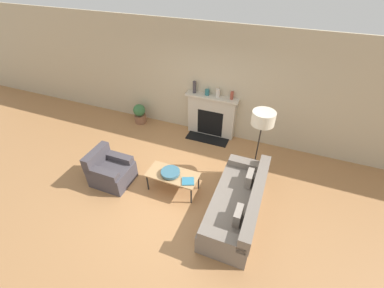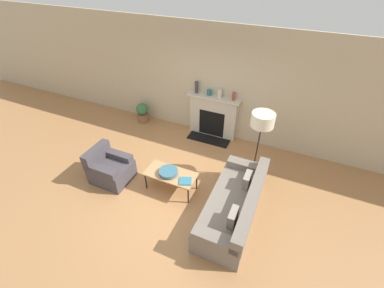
{
  "view_description": "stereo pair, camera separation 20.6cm",
  "coord_description": "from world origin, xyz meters",
  "px_view_note": "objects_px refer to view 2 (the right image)",
  "views": [
    {
      "loc": [
        1.72,
        -3.41,
        4.17
      ],
      "look_at": [
        -0.07,
        1.11,
        0.45
      ],
      "focal_mm": 24.0,
      "sensor_mm": 36.0,
      "label": 1
    },
    {
      "loc": [
        1.91,
        -3.33,
        4.17
      ],
      "look_at": [
        -0.07,
        1.11,
        0.45
      ],
      "focal_mm": 24.0,
      "sensor_mm": 36.0,
      "label": 2
    }
  ],
  "objects_px": {
    "bowl": "(168,172)",
    "mantel_vase_right": "(234,96)",
    "floor_lamp": "(262,123)",
    "book": "(185,181)",
    "mantel_vase_left": "(197,87)",
    "potted_plant": "(142,112)",
    "fireplace": "(213,117)",
    "couch": "(235,206)",
    "mantel_vase_center_right": "(220,94)",
    "mantel_vase_center_left": "(209,92)",
    "coffee_table": "(171,175)",
    "armchair_near": "(110,168)"
  },
  "relations": [
    {
      "from": "mantel_vase_left",
      "to": "mantel_vase_center_left",
      "type": "distance_m",
      "value": 0.36
    },
    {
      "from": "coffee_table",
      "to": "floor_lamp",
      "type": "height_order",
      "value": "floor_lamp"
    },
    {
      "from": "book",
      "to": "potted_plant",
      "type": "height_order",
      "value": "potted_plant"
    },
    {
      "from": "book",
      "to": "mantel_vase_center_left",
      "type": "xyz_separation_m",
      "value": [
        -0.43,
        2.37,
        0.8
      ]
    },
    {
      "from": "mantel_vase_right",
      "to": "potted_plant",
      "type": "xyz_separation_m",
      "value": [
        -2.64,
        -0.2,
        -0.98
      ]
    },
    {
      "from": "armchair_near",
      "to": "coffee_table",
      "type": "xyz_separation_m",
      "value": [
        1.39,
        0.27,
        0.11
      ]
    },
    {
      "from": "couch",
      "to": "mantel_vase_center_left",
      "type": "xyz_separation_m",
      "value": [
        -1.49,
        2.43,
        0.96
      ]
    },
    {
      "from": "mantel_vase_center_right",
      "to": "potted_plant",
      "type": "distance_m",
      "value": 2.49
    },
    {
      "from": "floor_lamp",
      "to": "mantel_vase_center_right",
      "type": "height_order",
      "value": "floor_lamp"
    },
    {
      "from": "bowl",
      "to": "floor_lamp",
      "type": "height_order",
      "value": "floor_lamp"
    },
    {
      "from": "fireplace",
      "to": "book",
      "type": "xyz_separation_m",
      "value": [
        0.29,
        -2.35,
        -0.12
      ]
    },
    {
      "from": "bowl",
      "to": "armchair_near",
      "type": "bearing_deg",
      "value": -169.07
    },
    {
      "from": "couch",
      "to": "coffee_table",
      "type": "distance_m",
      "value": 1.45
    },
    {
      "from": "fireplace",
      "to": "mantel_vase_left",
      "type": "bearing_deg",
      "value": 178.34
    },
    {
      "from": "bowl",
      "to": "book",
      "type": "relative_size",
      "value": 1.28
    },
    {
      "from": "armchair_near",
      "to": "mantel_vase_left",
      "type": "xyz_separation_m",
      "value": [
        0.98,
        2.56,
        1.04
      ]
    },
    {
      "from": "fireplace",
      "to": "mantel_vase_center_left",
      "type": "distance_m",
      "value": 0.69
    },
    {
      "from": "book",
      "to": "mantel_vase_center_left",
      "type": "height_order",
      "value": "mantel_vase_center_left"
    },
    {
      "from": "bowl",
      "to": "mantel_vase_right",
      "type": "xyz_separation_m",
      "value": [
        0.63,
        2.3,
        0.79
      ]
    },
    {
      "from": "couch",
      "to": "mantel_vase_right",
      "type": "height_order",
      "value": "mantel_vase_right"
    },
    {
      "from": "armchair_near",
      "to": "bowl",
      "type": "height_order",
      "value": "armchair_near"
    },
    {
      "from": "couch",
      "to": "potted_plant",
      "type": "relative_size",
      "value": 3.64
    },
    {
      "from": "armchair_near",
      "to": "coffee_table",
      "type": "height_order",
      "value": "armchair_near"
    },
    {
      "from": "book",
      "to": "mantel_vase_center_left",
      "type": "distance_m",
      "value": 2.53
    },
    {
      "from": "mantel_vase_center_right",
      "to": "potted_plant",
      "type": "bearing_deg",
      "value": -175.08
    },
    {
      "from": "bowl",
      "to": "potted_plant",
      "type": "bearing_deg",
      "value": 133.75
    },
    {
      "from": "mantel_vase_right",
      "to": "potted_plant",
      "type": "distance_m",
      "value": 2.82
    },
    {
      "from": "mantel_vase_left",
      "to": "mantel_vase_right",
      "type": "height_order",
      "value": "mantel_vase_left"
    },
    {
      "from": "bowl",
      "to": "potted_plant",
      "type": "relative_size",
      "value": 0.68
    },
    {
      "from": "fireplace",
      "to": "couch",
      "type": "bearing_deg",
      "value": -60.79
    },
    {
      "from": "mantel_vase_center_left",
      "to": "couch",
      "type": "bearing_deg",
      "value": -58.45
    },
    {
      "from": "book",
      "to": "couch",
      "type": "bearing_deg",
      "value": -26.14
    },
    {
      "from": "armchair_near",
      "to": "mantel_vase_center_right",
      "type": "relative_size",
      "value": 3.94
    },
    {
      "from": "couch",
      "to": "mantel_vase_center_right",
      "type": "bearing_deg",
      "value": -153.53
    },
    {
      "from": "mantel_vase_center_right",
      "to": "mantel_vase_right",
      "type": "height_order",
      "value": "mantel_vase_center_right"
    },
    {
      "from": "bowl",
      "to": "mantel_vase_center_left",
      "type": "height_order",
      "value": "mantel_vase_center_left"
    },
    {
      "from": "couch",
      "to": "mantel_vase_center_right",
      "type": "height_order",
      "value": "mantel_vase_center_right"
    },
    {
      "from": "mantel_vase_left",
      "to": "couch",
      "type": "bearing_deg",
      "value": -52.86
    },
    {
      "from": "fireplace",
      "to": "floor_lamp",
      "type": "distance_m",
      "value": 2.01
    },
    {
      "from": "floor_lamp",
      "to": "bowl",
      "type": "bearing_deg",
      "value": -143.52
    },
    {
      "from": "book",
      "to": "mantel_vase_left",
      "type": "relative_size",
      "value": 0.99
    },
    {
      "from": "book",
      "to": "mantel_vase_right",
      "type": "distance_m",
      "value": 2.52
    },
    {
      "from": "bowl",
      "to": "floor_lamp",
      "type": "relative_size",
      "value": 0.24
    },
    {
      "from": "bowl",
      "to": "mantel_vase_right",
      "type": "distance_m",
      "value": 2.51
    },
    {
      "from": "coffee_table",
      "to": "bowl",
      "type": "bearing_deg",
      "value": -161.83
    },
    {
      "from": "bowl",
      "to": "mantel_vase_center_left",
      "type": "bearing_deg",
      "value": 90.35
    },
    {
      "from": "mantel_vase_left",
      "to": "fireplace",
      "type": "bearing_deg",
      "value": -1.66
    },
    {
      "from": "mantel_vase_right",
      "to": "mantel_vase_left",
      "type": "bearing_deg",
      "value": 180.0
    },
    {
      "from": "bowl",
      "to": "potted_plant",
      "type": "distance_m",
      "value": 2.92
    },
    {
      "from": "book",
      "to": "mantel_vase_left",
      "type": "bearing_deg",
      "value": 85.52
    }
  ]
}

